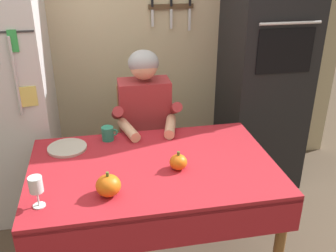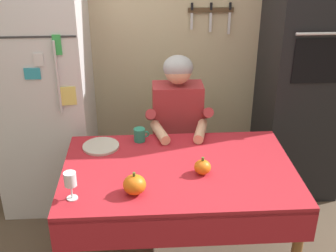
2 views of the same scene
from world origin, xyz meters
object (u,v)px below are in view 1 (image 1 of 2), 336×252
at_px(seated_person, 146,123).
at_px(pumpkin_large, 178,162).
at_px(pumpkin_medium, 108,185).
at_px(coffee_mug, 108,133).
at_px(chair_behind_person, 143,139).
at_px(dining_table, 154,179).
at_px(wine_glass, 36,186).
at_px(refrigerator, 2,97).
at_px(serving_tray, 67,148).
at_px(wall_oven, 265,60).

bearing_deg(seated_person, pumpkin_large, -82.29).
bearing_deg(pumpkin_medium, coffee_mug, 87.22).
bearing_deg(pumpkin_large, chair_behind_person, 96.00).
relative_size(dining_table, wine_glass, 8.63).
distance_m(refrigerator, wine_glass, 1.19).
relative_size(seated_person, coffee_mug, 11.93).
height_order(seated_person, serving_tray, seated_person).
height_order(wall_oven, chair_behind_person, wall_oven).
height_order(chair_behind_person, wine_glass, chair_behind_person).
distance_m(chair_behind_person, serving_tray, 0.76).
xyz_separation_m(refrigerator, dining_table, (0.95, -0.88, -0.24)).
height_order(seated_person, pumpkin_large, seated_person).
distance_m(dining_table, seated_person, 0.61).
bearing_deg(serving_tray, coffee_mug, 16.64).
bearing_deg(coffee_mug, pumpkin_medium, -92.78).
bearing_deg(pumpkin_large, serving_tray, 150.02).
relative_size(seated_person, wine_glass, 7.67).
bearing_deg(serving_tray, seated_person, 29.06).
height_order(chair_behind_person, seated_person, seated_person).
height_order(refrigerator, serving_tray, refrigerator).
bearing_deg(dining_table, refrigerator, 137.09).
distance_m(pumpkin_medium, serving_tray, 0.58).
xyz_separation_m(refrigerator, serving_tray, (0.46, -0.58, -0.15)).
distance_m(refrigerator, pumpkin_medium, 1.31).
xyz_separation_m(refrigerator, wine_glass, (0.35, -1.14, -0.05)).
distance_m(refrigerator, serving_tray, 0.75).
bearing_deg(seated_person, coffee_mug, -141.62).
height_order(refrigerator, chair_behind_person, refrigerator).
relative_size(refrigerator, wall_oven, 0.86).
bearing_deg(chair_behind_person, dining_table, -93.20).
bearing_deg(pumpkin_medium, dining_table, 40.90).
bearing_deg(chair_behind_person, wine_glass, -121.47).
bearing_deg(pumpkin_large, coffee_mug, 130.08).
xyz_separation_m(wine_glass, pumpkin_large, (0.73, 0.21, -0.07)).
bearing_deg(wine_glass, serving_tray, 79.06).
distance_m(chair_behind_person, seated_person, 0.29).
height_order(dining_table, coffee_mug, coffee_mug).
bearing_deg(chair_behind_person, serving_tray, -137.71).
bearing_deg(pumpkin_medium, chair_behind_person, 73.24).
xyz_separation_m(chair_behind_person, wine_glass, (-0.64, -1.05, 0.34)).
bearing_deg(dining_table, serving_tray, 147.86).
xyz_separation_m(dining_table, serving_tray, (-0.49, 0.31, 0.09)).
bearing_deg(wall_oven, pumpkin_medium, -138.77).
distance_m(wine_glass, pumpkin_large, 0.76).
height_order(chair_behind_person, pumpkin_large, chair_behind_person).
xyz_separation_m(seated_person, pumpkin_medium, (-0.31, -0.83, 0.06)).
xyz_separation_m(pumpkin_medium, serving_tray, (-0.23, 0.54, -0.05)).
xyz_separation_m(chair_behind_person, seated_person, (-0.00, -0.19, 0.23)).
relative_size(pumpkin_large, serving_tray, 0.46).
relative_size(pumpkin_large, pumpkin_medium, 0.83).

